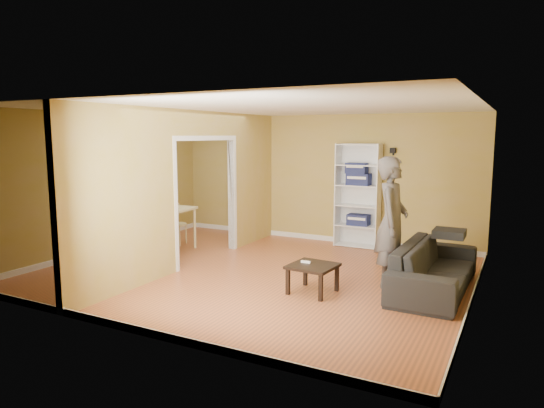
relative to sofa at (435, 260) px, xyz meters
The scene contains 15 objects.
room_shell 2.86m from the sofa, behind, with size 6.50×6.50×6.50m.
partition 4.01m from the sofa, behind, with size 0.22×5.50×2.60m, color tan, non-canonical shape.
wall_speaker 2.97m from the sofa, 117.62° to the left, with size 0.10×0.10×0.10m, color black.
sofa is the anchor object (origin of this frame).
person 0.91m from the sofa, behind, with size 0.63×0.81×2.22m, color slate.
bookshelf 2.92m from the sofa, 129.51° to the left, with size 0.85×0.37×2.03m.
paper_box_navy_a 2.81m from the sofa, 129.81° to the left, with size 0.42×0.27×0.21m, color navy.
paper_box_navy_b 2.96m from the sofa, 130.06° to the left, with size 0.44×0.29×0.23m, color navy.
paper_box_navy_c 3.05m from the sofa, 130.79° to the left, with size 0.40×0.26×0.20m, color navy.
coffee_table 1.75m from the sofa, 148.34° to the right, with size 0.61×0.61×0.40m.
game_controller 1.83m from the sofa, 151.70° to the right, with size 0.14×0.04×0.03m, color white.
dining_table 5.16m from the sofa, behind, with size 1.31×0.88×0.82m.
chair_left 5.85m from the sofa, behind, with size 0.42×0.42×0.91m, color tan, non-canonical shape.
chair_near 5.10m from the sofa, behind, with size 0.42×0.42×0.92m, color tan, non-canonical shape.
chair_far 5.15m from the sofa, behind, with size 0.40×0.40×0.87m, color tan, non-canonical shape.
Camera 1 is at (3.73, -6.59, 2.19)m, focal length 32.00 mm.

